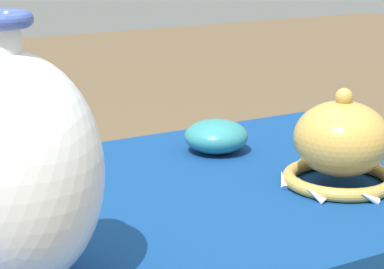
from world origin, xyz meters
name	(u,v)px	position (x,y,z in m)	size (l,w,h in m)	color
display_table	(157,252)	(0.00, -0.02, 0.68)	(1.34, 0.66, 0.77)	#38383D
vase_tall_bulbous	(13,172)	(-0.26, -0.19, 0.91)	(0.21, 0.21, 0.32)	white
vase_dome_bell	(341,147)	(0.30, -0.10, 0.83)	(0.20, 0.20, 0.16)	gold
bowl_shallow_teal	(216,136)	(0.22, 0.16, 0.80)	(0.12, 0.12, 0.06)	teal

